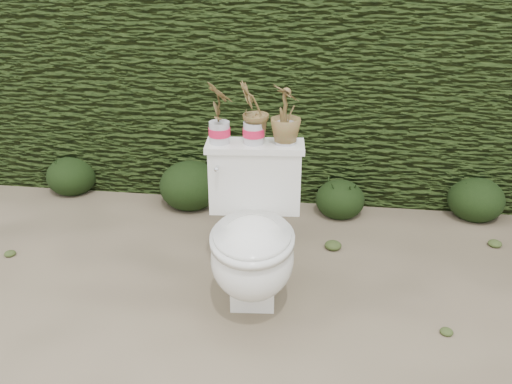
# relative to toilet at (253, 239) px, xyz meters

# --- Properties ---
(ground) EXTENTS (60.00, 60.00, 0.00)m
(ground) POSITION_rel_toilet_xyz_m (-0.10, 0.08, -0.36)
(ground) COLOR gray
(ground) RESTS_ON ground
(hedge) EXTENTS (8.00, 1.00, 1.60)m
(hedge) POSITION_rel_toilet_xyz_m (-0.10, 1.68, 0.44)
(hedge) COLOR #2D4015
(hedge) RESTS_ON ground
(toilet) EXTENTS (0.52, 0.72, 0.78)m
(toilet) POSITION_rel_toilet_xyz_m (0.00, 0.00, 0.00)
(toilet) COLOR white
(toilet) RESTS_ON ground
(potted_plant_left) EXTENTS (0.18, 0.19, 0.30)m
(potted_plant_left) POSITION_rel_toilet_xyz_m (-0.20, 0.22, 0.57)
(potted_plant_left) COLOR #2E7624
(potted_plant_left) RESTS_ON toilet
(potted_plant_center) EXTENTS (0.20, 0.21, 0.30)m
(potted_plant_center) POSITION_rel_toilet_xyz_m (-0.03, 0.24, 0.57)
(potted_plant_center) COLOR #2E7624
(potted_plant_center) RESTS_ON toilet
(potted_plant_right) EXTENTS (0.22, 0.22, 0.29)m
(potted_plant_right) POSITION_rel_toilet_xyz_m (0.13, 0.25, 0.56)
(potted_plant_right) COLOR #2E7624
(potted_plant_right) RESTS_ON toilet
(liriope_clump_1) EXTENTS (0.37, 0.37, 0.29)m
(liriope_clump_1) POSITION_rel_toilet_xyz_m (-1.53, 1.17, -0.21)
(liriope_clump_1) COLOR black
(liriope_clump_1) RESTS_ON ground
(liriope_clump_2) EXTENTS (0.43, 0.43, 0.34)m
(liriope_clump_2) POSITION_rel_toilet_xyz_m (-0.59, 1.06, -0.18)
(liriope_clump_2) COLOR black
(liriope_clump_2) RESTS_ON ground
(liriope_clump_3) EXTENTS (0.33, 0.33, 0.27)m
(liriope_clump_3) POSITION_rel_toilet_xyz_m (0.45, 1.05, -0.22)
(liriope_clump_3) COLOR black
(liriope_clump_3) RESTS_ON ground
(liriope_clump_4) EXTENTS (0.37, 0.37, 0.30)m
(liriope_clump_4) POSITION_rel_toilet_xyz_m (1.36, 1.14, -0.21)
(liriope_clump_4) COLOR black
(liriope_clump_4) RESTS_ON ground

